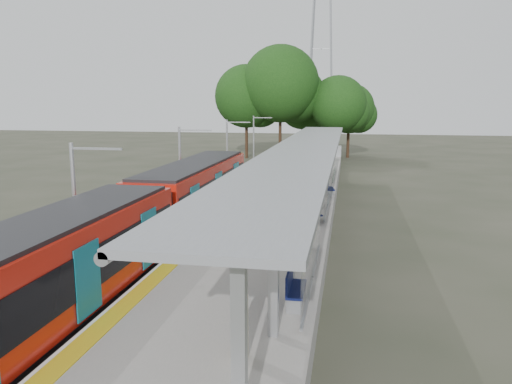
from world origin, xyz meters
TOP-DOWN VIEW (x-y plane):
  - trackbed at (-4.50, 20.00)m, footprint 3.00×70.00m
  - platform at (0.00, 20.00)m, footprint 6.00×50.00m
  - tactile_strip at (-2.55, 20.00)m, footprint 0.60×50.00m
  - end_fence at (0.00, 44.95)m, footprint 6.00×0.10m
  - train at (-4.50, 9.15)m, footprint 2.74×27.60m
  - canopy at (1.61, 16.19)m, footprint 3.27×38.00m
  - pylon at (-1.00, 73.00)m, footprint 8.00×4.00m
  - tree_cluster at (-3.04, 51.42)m, footprint 19.18×14.61m
  - catenary_masts at (-6.22, 19.00)m, footprint 2.08×48.16m
  - bench_near at (2.29, 4.03)m, footprint 0.51×1.61m
  - bench_mid at (2.10, 14.62)m, footprint 0.93×1.43m
  - bench_far at (2.62, 21.85)m, footprint 0.65×1.46m
  - info_pillar_near at (1.39, 0.76)m, footprint 0.41×0.41m
  - info_pillar_far at (1.59, 18.68)m, footprint 0.45×0.45m
  - litter_bin at (0.80, 20.19)m, footprint 0.40×0.40m

SIDE VIEW (x-z plane):
  - trackbed at x=-4.50m, z-range 0.00..0.24m
  - platform at x=0.00m, z-range 0.00..1.00m
  - tactile_strip at x=-2.55m, z-range 1.00..1.02m
  - litter_bin at x=0.80m, z-range 1.00..1.80m
  - bench_mid at x=2.10m, z-range 1.03..1.96m
  - bench_far at x=2.62m, z-range 1.03..1.99m
  - bench_near at x=2.29m, z-range 1.03..2.13m
  - end_fence at x=0.00m, z-range 1.00..2.20m
  - info_pillar_near at x=1.39m, z-range 0.88..2.68m
  - info_pillar_far at x=1.59m, z-range 0.87..2.88m
  - train at x=-4.50m, z-range 0.24..3.86m
  - catenary_masts at x=-6.22m, z-range 0.21..5.61m
  - canopy at x=1.61m, z-range 2.37..6.03m
  - tree_cluster at x=-3.04m, z-range 0.86..14.35m
  - pylon at x=-1.00m, z-range 0.00..38.00m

